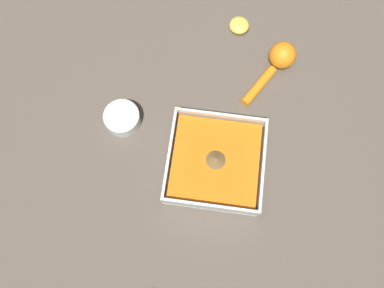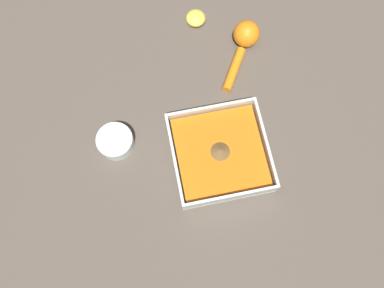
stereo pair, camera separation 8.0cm
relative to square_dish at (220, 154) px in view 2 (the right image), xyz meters
The scene contains 5 objects.
ground_plane 0.03m from the square_dish, 59.79° to the right, with size 4.00×4.00×0.00m, color brown.
square_dish is the anchor object (origin of this frame).
spice_bowl 0.24m from the square_dish, 18.54° to the right, with size 0.08×0.08×0.03m.
lemon_squeezer 0.29m from the square_dish, 114.37° to the right, with size 0.12×0.17×0.07m.
lemon_half 0.36m from the square_dish, 93.04° to the right, with size 0.05×0.05×0.03m.
Camera 2 is at (0.09, 0.23, 0.83)m, focal length 35.00 mm.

